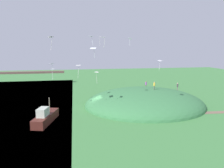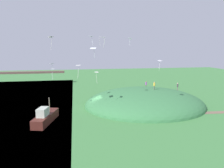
{
  "view_description": "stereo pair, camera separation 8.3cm",
  "coord_description": "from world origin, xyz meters",
  "px_view_note": "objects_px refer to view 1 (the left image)",
  "views": [
    {
      "loc": [
        -4.08,
        -42.65,
        12.17
      ],
      "look_at": [
        3.67,
        0.84,
        4.69
      ],
      "focal_mm": 34.59,
      "sensor_mm": 36.0,
      "label": 1
    },
    {
      "loc": [
        -3.99,
        -42.67,
        12.17
      ],
      "look_at": [
        3.67,
        0.84,
        4.69
      ],
      "focal_mm": 34.59,
      "sensor_mm": 36.0,
      "label": 2
    }
  ],
  "objects_px": {
    "kite_2": "(100,37)",
    "kite_4": "(93,49)",
    "person_with_child": "(146,84)",
    "kite_1": "(97,73)",
    "kite_9": "(51,38)",
    "kite_10": "(130,39)",
    "person_near_shore": "(178,86)",
    "kite_7": "(160,61)",
    "person_watching_kites": "(154,85)",
    "boat_on_lake": "(45,117)",
    "kite_3": "(91,37)",
    "kite_5": "(78,66)",
    "kite_6": "(104,38)",
    "kite_8": "(53,70)",
    "kite_0": "(52,64)"
  },
  "relations": [
    {
      "from": "kite_2",
      "to": "kite_4",
      "type": "height_order",
      "value": "kite_2"
    },
    {
      "from": "kite_2",
      "to": "kite_10",
      "type": "xyz_separation_m",
      "value": [
        5.68,
        -5.2,
        -0.62
      ]
    },
    {
      "from": "kite_4",
      "to": "kite_8",
      "type": "relative_size",
      "value": 1.17
    },
    {
      "from": "kite_10",
      "to": "kite_2",
      "type": "bearing_deg",
      "value": 137.54
    },
    {
      "from": "person_with_child",
      "to": "kite_9",
      "type": "xyz_separation_m",
      "value": [
        -21.78,
        -15.74,
        10.74
      ]
    },
    {
      "from": "person_watching_kites",
      "to": "kite_5",
      "type": "xyz_separation_m",
      "value": [
        -15.76,
        -5.79,
        4.66
      ]
    },
    {
      "from": "kite_7",
      "to": "kite_10",
      "type": "bearing_deg",
      "value": 106.51
    },
    {
      "from": "person_near_shore",
      "to": "person_with_child",
      "type": "relative_size",
      "value": 0.93
    },
    {
      "from": "person_near_shore",
      "to": "kite_1",
      "type": "height_order",
      "value": "kite_1"
    },
    {
      "from": "kite_7",
      "to": "kite_1",
      "type": "bearing_deg",
      "value": 174.02
    },
    {
      "from": "person_with_child",
      "to": "kite_1",
      "type": "distance_m",
      "value": 22.57
    },
    {
      "from": "kite_2",
      "to": "kite_6",
      "type": "xyz_separation_m",
      "value": [
        -1.18,
        -14.36,
        -0.88
      ]
    },
    {
      "from": "person_near_shore",
      "to": "kite_1",
      "type": "bearing_deg",
      "value": 60.46
    },
    {
      "from": "person_near_shore",
      "to": "kite_10",
      "type": "bearing_deg",
      "value": 39.47
    },
    {
      "from": "person_watching_kites",
      "to": "person_with_child",
      "type": "relative_size",
      "value": 0.91
    },
    {
      "from": "kite_6",
      "to": "kite_1",
      "type": "bearing_deg",
      "value": 144.74
    },
    {
      "from": "boat_on_lake",
      "to": "kite_6",
      "type": "height_order",
      "value": "kite_6"
    },
    {
      "from": "person_watching_kites",
      "to": "kite_0",
      "type": "bearing_deg",
      "value": 131.77
    },
    {
      "from": "kite_2",
      "to": "kite_3",
      "type": "xyz_separation_m",
      "value": [
        -2.3,
        -3.96,
        -0.27
      ]
    },
    {
      "from": "boat_on_lake",
      "to": "person_watching_kites",
      "type": "distance_m",
      "value": 22.77
    },
    {
      "from": "kite_1",
      "to": "kite_2",
      "type": "bearing_deg",
      "value": 80.54
    },
    {
      "from": "kite_0",
      "to": "kite_7",
      "type": "xyz_separation_m",
      "value": [
        18.55,
        -6.21,
        0.68
      ]
    },
    {
      "from": "person_near_shore",
      "to": "kite_7",
      "type": "xyz_separation_m",
      "value": [
        -8.78,
        -10.42,
        6.29
      ]
    },
    {
      "from": "kite_4",
      "to": "kite_7",
      "type": "xyz_separation_m",
      "value": [
        10.6,
        -8.95,
        -2.1
      ]
    },
    {
      "from": "person_near_shore",
      "to": "kite_10",
      "type": "height_order",
      "value": "kite_10"
    },
    {
      "from": "kite_5",
      "to": "kite_1",
      "type": "bearing_deg",
      "value": -10.17
    },
    {
      "from": "kite_0",
      "to": "kite_2",
      "type": "distance_m",
      "value": 14.23
    },
    {
      "from": "kite_1",
      "to": "kite_2",
      "type": "xyz_separation_m",
      "value": [
        2.27,
        13.59,
        6.62
      ]
    },
    {
      "from": "kite_1",
      "to": "kite_8",
      "type": "height_order",
      "value": "kite_8"
    },
    {
      "from": "person_with_child",
      "to": "kite_6",
      "type": "height_order",
      "value": "kite_6"
    },
    {
      "from": "person_with_child",
      "to": "kite_9",
      "type": "relative_size",
      "value": 0.84
    },
    {
      "from": "person_watching_kites",
      "to": "kite_5",
      "type": "bearing_deg",
      "value": 148.46
    },
    {
      "from": "kite_5",
      "to": "kite_8",
      "type": "distance_m",
      "value": 4.73
    },
    {
      "from": "boat_on_lake",
      "to": "kite_7",
      "type": "relative_size",
      "value": 4.42
    },
    {
      "from": "kite_4",
      "to": "kite_10",
      "type": "distance_m",
      "value": 8.05
    },
    {
      "from": "person_with_child",
      "to": "kite_2",
      "type": "relative_size",
      "value": 0.84
    },
    {
      "from": "person_watching_kites",
      "to": "kite_3",
      "type": "bearing_deg",
      "value": 113.81
    },
    {
      "from": "kite_5",
      "to": "kite_6",
      "type": "xyz_separation_m",
      "value": [
        4.09,
        -1.31,
        4.56
      ]
    },
    {
      "from": "person_watching_kites",
      "to": "kite_8",
      "type": "distance_m",
      "value": 20.86
    },
    {
      "from": "kite_1",
      "to": "kite_2",
      "type": "relative_size",
      "value": 0.92
    },
    {
      "from": "kite_9",
      "to": "kite_1",
      "type": "bearing_deg",
      "value": -6.4
    },
    {
      "from": "person_near_shore",
      "to": "person_with_child",
      "type": "height_order",
      "value": "person_near_shore"
    },
    {
      "from": "kite_9",
      "to": "person_near_shore",
      "type": "bearing_deg",
      "value": 17.52
    },
    {
      "from": "boat_on_lake",
      "to": "person_watching_kites",
      "type": "bearing_deg",
      "value": 122.4
    },
    {
      "from": "boat_on_lake",
      "to": "kite_3",
      "type": "relative_size",
      "value": 4.14
    },
    {
      "from": "boat_on_lake",
      "to": "kite_7",
      "type": "height_order",
      "value": "kite_7"
    },
    {
      "from": "person_watching_kites",
      "to": "kite_3",
      "type": "distance_m",
      "value": 16.47
    },
    {
      "from": "person_watching_kites",
      "to": "kite_9",
      "type": "bearing_deg",
      "value": 143.66
    },
    {
      "from": "kite_7",
      "to": "kite_9",
      "type": "height_order",
      "value": "kite_9"
    },
    {
      "from": "kite_2",
      "to": "kite_9",
      "type": "distance_m",
      "value": 15.97
    }
  ]
}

